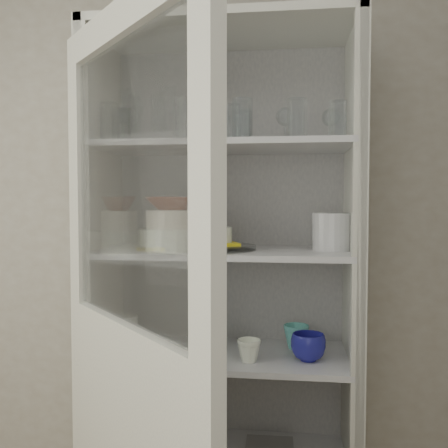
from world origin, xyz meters
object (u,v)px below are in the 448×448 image
Objects in this scene: white_ramekin at (214,234)px; mug_blue at (308,347)px; plate_stack_back at (163,237)px; pantry_cabinet at (226,327)px; mug_teal at (296,337)px; goblet_3 at (331,126)px; goblet_2 at (285,125)px; cream_dish at (176,439)px; terracotta_bowl at (175,203)px; teal_jar at (204,335)px; measuring_cups at (163,350)px; plate_stack_front at (175,239)px; mug_white at (249,351)px; cream_bowl at (175,219)px; yellow_trivet at (214,244)px; goblet_1 at (221,126)px; white_canister at (126,330)px; cupboard_door at (130,404)px; grey_bowl_stack at (332,232)px; goblet_0 at (128,126)px; glass_platter at (214,247)px.

white_ramekin is 1.06× the size of mug_blue.
pantry_cabinet is at bearing -14.75° from plate_stack_back.
plate_stack_back reaches higher than mug_teal.
goblet_3 is 1.60× the size of mug_teal.
cream_dish is (-0.43, -0.08, -1.25)m from goblet_2.
terracotta_bowl is 0.54m from teal_jar.
goblet_2 reaches higher than measuring_cups.
plate_stack_front is 0.43m from measuring_cups.
mug_white is 0.52m from cream_dish.
cream_bowl is at bearing -163.25° from white_ramekin.
pantry_cabinet is 0.45m from plate_stack_back.
yellow_trivet is at bearing -107.43° from pantry_cabinet.
goblet_3 is 0.75× the size of cream_dish.
goblet_1 is 0.92m from white_canister.
cream_bowl is (0.03, 0.48, 0.51)m from cupboard_door.
grey_bowl_stack is (0.41, -0.06, 0.39)m from pantry_cabinet.
pantry_cabinet is 13.07× the size of yellow_trivet.
cupboard_door reaches higher than cream_bowl.
goblet_0 is at bearing 163.12° from cream_dish.
glass_platter is (-0.44, -0.16, -0.47)m from goblet_3.
teal_jar is at bearing -168.62° from goblet_3.
plate_stack_back is 0.91× the size of cream_bowl.
plate_stack_back is (0.13, 0.06, -0.45)m from goblet_0.
grey_bowl_stack is 0.64m from teal_jar.
plate_stack_back is 1.95× the size of mug_teal.
grey_bowl_stack reaches higher than mug_blue.
cupboard_door reaches higher than white_canister.
plate_stack_front reaches higher than yellow_trivet.
glass_platter reaches higher than white_canister.
goblet_1 is at bearing 116.71° from mug_white.
mug_teal is (0.31, -0.05, -0.84)m from goblet_1.
cupboard_door is 19.79× the size of mug_teal.
grey_bowl_stack is at bearing 16.94° from mug_blue.
plate_stack_back is at bearing 177.24° from goblet_1.
white_ramekin is 1.35× the size of measuring_cups.
yellow_trivet reaches higher than mug_white.
cupboard_door is at bearing -101.39° from teal_jar.
plate_stack_front is 0.49m from mug_white.
terracotta_bowl reaches higher than glass_platter.
teal_jar is at bearing 4.09° from cream_dish.
mug_blue is 1.07× the size of white_canister.
goblet_1 is 1.49× the size of white_canister.
goblet_2 is 1.67× the size of measuring_cups.
goblet_2 is at bearing -6.81° from goblet_1.
plate_stack_front is (-0.17, -0.14, 0.36)m from pantry_cabinet.
white_canister is at bearing -177.87° from pantry_cabinet.
mug_teal is (0.05, -0.02, -0.84)m from goblet_2.
cupboard_door is 0.68m from cream_dish.
cream_bowl is 0.50m from measuring_cups.
measuring_cups is (-0.14, -0.09, -0.04)m from teal_jar.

